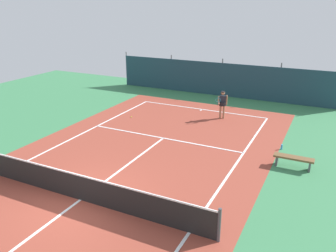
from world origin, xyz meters
The scene contains 9 objects.
ground_plane centered at (0.00, 0.00, 0.00)m, with size 36.00×36.00×0.00m, color #387A4C.
court_surface centered at (0.00, 0.00, 0.00)m, with size 11.02×26.60×0.01m.
tennis_net centered at (0.00, 0.00, 0.51)m, with size 10.12×0.10×1.10m.
back_fence centered at (0.00, 16.23, 0.67)m, with size 16.30×0.98×2.70m.
tennis_player centered at (1.68, 10.73, 0.96)m, with size 0.57×0.82×1.64m.
tennis_ball_near_player centered at (-3.22, 8.54, 0.03)m, with size 0.07×0.07×0.07m, color #CCDB33.
parked_car centered at (-1.56, 18.79, 0.84)m, with size 2.42×4.40×1.68m.
courtside_bench centered at (6.31, 5.86, 0.37)m, with size 1.60×0.40×0.49m.
water_bottle centered at (5.59, 7.59, 0.12)m, with size 0.08×0.08×0.24m, color #338CD8.
Camera 1 is at (7.31, -7.99, 6.51)m, focal length 36.77 mm.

